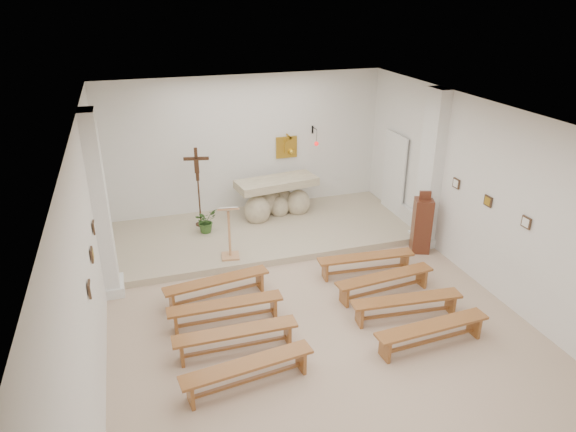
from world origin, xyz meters
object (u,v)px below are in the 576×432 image
object	(u,v)px
bench_left_front	(217,284)
donation_pedestal	(422,225)
bench_right_front	(366,260)
altar	(276,200)
lectern	(229,232)
bench_right_second	(385,280)
bench_left_fourth	(248,369)
bench_left_second	(226,308)
bench_left_third	(236,336)
bench_right_third	(406,303)
bench_right_fourth	(432,330)
crucifix_stand	(198,181)

from	to	relation	value
bench_left_front	donation_pedestal	bearing A→B (deg)	-0.96
bench_left_front	bench_right_front	distance (m)	3.03
altar	lectern	bearing A→B (deg)	-137.74
bench_right_second	donation_pedestal	bearing A→B (deg)	35.80
bench_right_front	bench_left_fourth	bearing A→B (deg)	-136.71
bench_right_front	bench_left_second	xyz separation A→B (m)	(-3.03, -0.81, 0.00)
bench_left_second	bench_left_third	distance (m)	0.81
bench_right_second	bench_left_fourth	xyz separation A→B (m)	(-3.03, -1.62, 0.00)
lectern	bench_right_second	world-z (taller)	lectern
lectern	bench_right_third	bearing A→B (deg)	-40.09
bench_left_third	bench_right_fourth	bearing A→B (deg)	-14.19
bench_left_front	bench_left_third	xyz separation A→B (m)	(-0.00, -1.62, 0.00)
bench_left_front	bench_right_third	distance (m)	3.44
bench_left_second	bench_left_third	xyz separation A→B (m)	(0.00, -0.81, 0.00)
crucifix_stand	bench_right_second	size ratio (longest dim) A/B	0.95
donation_pedestal	bench_left_front	size ratio (longest dim) A/B	0.71
donation_pedestal	bench_left_third	xyz separation A→B (m)	(-4.61, -2.19, -0.31)
lectern	bench_left_fourth	xyz separation A→B (m)	(-0.51, -3.69, -0.44)
bench_left_front	bench_right_second	distance (m)	3.14
bench_right_front	bench_left_front	bearing A→B (deg)	-175.49
altar	crucifix_stand	world-z (taller)	crucifix_stand
bench_right_second	lectern	bearing A→B (deg)	135.46
bench_right_front	bench_left_third	world-z (taller)	same
crucifix_stand	bench_right_front	world-z (taller)	crucifix_stand
bench_right_front	bench_left_third	distance (m)	3.44
donation_pedestal	bench_left_third	size ratio (longest dim) A/B	0.72
lectern	bench_left_front	size ratio (longest dim) A/B	0.61
crucifix_stand	lectern	bearing A→B (deg)	-66.99
altar	bench_left_second	bearing A→B (deg)	-125.77
crucifix_stand	bench_left_fourth	distance (m)	5.60
bench_left_front	bench_left_second	xyz separation A→B (m)	(-0.00, -0.81, 0.00)
lectern	bench_left_fourth	size ratio (longest dim) A/B	0.61
bench_right_front	bench_left_fourth	distance (m)	3.89
bench_right_front	bench_right_second	distance (m)	0.81
bench_left_third	bench_right_third	distance (m)	3.03
bench_left_second	lectern	bearing A→B (deg)	76.89
donation_pedestal	bench_left_second	world-z (taller)	donation_pedestal
crucifix_stand	bench_left_fourth	bearing A→B (deg)	-79.24
bench_left_fourth	bench_right_fourth	size ratio (longest dim) A/B	1.00
crucifix_stand	bench_left_front	size ratio (longest dim) A/B	0.95
bench_right_second	bench_left_fourth	size ratio (longest dim) A/B	1.00
bench_right_front	bench_right_third	size ratio (longest dim) A/B	1.00
altar	bench_left_fourth	world-z (taller)	altar
bench_left_front	crucifix_stand	bearing A→B (deg)	78.80
bench_right_front	bench_left_third	xyz separation A→B (m)	(-3.03, -1.62, 0.00)
bench_left_second	bench_right_fourth	size ratio (longest dim) A/B	0.99
bench_left_second	bench_right_second	size ratio (longest dim) A/B	0.99
bench_right_front	altar	bearing A→B (deg)	111.68
donation_pedestal	bench_right_fourth	world-z (taller)	donation_pedestal
bench_left_front	bench_left_second	distance (m)	0.81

